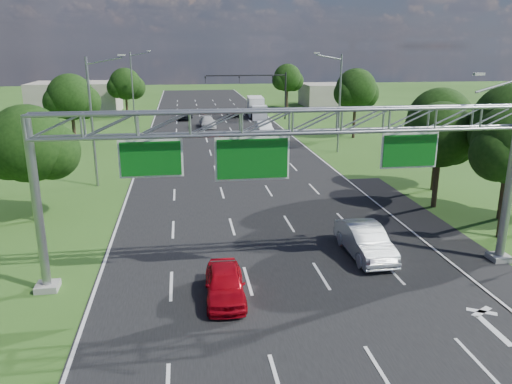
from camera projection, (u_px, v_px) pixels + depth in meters
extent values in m
plane|color=#2D5319|center=(240.00, 180.00, 41.52)|extent=(220.00, 220.00, 0.00)
cube|color=black|center=(240.00, 180.00, 41.52)|extent=(18.00, 180.00, 0.02)
cube|color=black|center=(455.00, 247.00, 27.76)|extent=(3.00, 30.00, 0.02)
cube|color=gray|center=(499.00, 257.00, 26.00)|extent=(1.00, 1.00, 0.30)
cylinder|color=gray|center=(510.00, 186.00, 24.92)|extent=(0.44, 0.44, 8.00)
cube|color=gray|center=(48.00, 287.00, 22.85)|extent=(1.00, 1.00, 0.30)
cylinder|color=gray|center=(37.00, 207.00, 21.76)|extent=(0.40, 0.40, 8.00)
cylinder|color=gray|center=(501.00, 85.00, 23.35)|extent=(2.54, 0.12, 0.79)
cube|color=beige|center=(479.00, 74.00, 23.04)|extent=(0.50, 0.22, 0.12)
cube|color=white|center=(151.00, 158.00, 21.88)|extent=(2.80, 0.05, 1.70)
cube|color=#0B5914|center=(151.00, 159.00, 21.83)|extent=(2.62, 0.05, 1.52)
cube|color=white|center=(252.00, 159.00, 22.56)|extent=(3.40, 0.05, 2.00)
cube|color=#0B5914|center=(253.00, 159.00, 22.50)|extent=(3.22, 0.05, 1.82)
cube|color=white|center=(409.00, 150.00, 23.57)|extent=(2.80, 0.05, 1.70)
cube|color=#0B5914|center=(410.00, 151.00, 23.51)|extent=(2.62, 0.05, 1.52)
cylinder|color=black|center=(285.00, 96.00, 75.31)|extent=(0.24, 0.24, 7.00)
cylinder|color=black|center=(246.00, 75.00, 73.60)|extent=(12.00, 0.18, 0.18)
imported|color=black|center=(205.00, 80.00, 72.91)|extent=(0.18, 0.22, 1.10)
imported|color=black|center=(239.00, 79.00, 73.61)|extent=(0.18, 0.22, 1.10)
imported|color=black|center=(273.00, 79.00, 74.31)|extent=(0.18, 0.22, 1.10)
cylinder|color=gray|center=(92.00, 124.00, 38.50)|extent=(0.20, 0.20, 10.00)
cylinder|color=gray|center=(104.00, 61.00, 37.36)|extent=(2.78, 0.12, 0.60)
cube|color=beige|center=(121.00, 55.00, 37.43)|extent=(0.55, 0.22, 0.12)
cylinder|color=gray|center=(132.00, 88.00, 71.73)|extent=(0.20, 0.20, 10.00)
cylinder|color=gray|center=(139.00, 54.00, 70.59)|extent=(2.78, 0.12, 0.60)
cube|color=beige|center=(149.00, 51.00, 70.66)|extent=(0.55, 0.22, 0.12)
cylinder|color=gray|center=(340.00, 104.00, 51.22)|extent=(0.20, 0.20, 10.00)
cylinder|color=gray|center=(329.00, 57.00, 49.72)|extent=(2.78, 0.12, 0.60)
cube|color=beige|center=(317.00, 53.00, 49.43)|extent=(0.55, 0.22, 0.12)
cylinder|color=#2D2116|center=(503.00, 207.00, 28.65)|extent=(0.36, 0.36, 3.74)
sphere|color=black|center=(512.00, 145.00, 27.63)|extent=(4.40, 4.40, 4.40)
sphere|color=black|center=(498.00, 154.00, 27.33)|extent=(3.08, 3.08, 3.08)
cylinder|color=#2D2116|center=(504.00, 188.00, 31.72)|extent=(0.36, 0.36, 4.18)
sphere|color=black|center=(498.00, 133.00, 30.26)|extent=(3.50, 3.50, 3.50)
cylinder|color=#2D2116|center=(436.00, 184.00, 34.27)|extent=(0.36, 0.36, 3.30)
sphere|color=black|center=(441.00, 135.00, 33.31)|extent=(4.40, 4.40, 4.40)
sphere|color=black|center=(452.00, 141.00, 34.00)|extent=(3.30, 3.30, 3.30)
sphere|color=black|center=(428.00, 142.00, 33.01)|extent=(3.08, 3.08, 3.08)
cylinder|color=#2D2116|center=(435.00, 168.00, 38.31)|extent=(0.36, 0.36, 3.52)
sphere|color=black|center=(440.00, 120.00, 37.28)|extent=(4.80, 4.80, 4.80)
sphere|color=black|center=(451.00, 127.00, 38.00)|extent=(3.60, 3.60, 3.60)
sphere|color=black|center=(427.00, 127.00, 36.98)|extent=(3.36, 3.36, 3.36)
cylinder|color=#2D2116|center=(35.00, 198.00, 31.53)|extent=(0.36, 0.36, 3.08)
sphere|color=black|center=(28.00, 144.00, 30.56)|extent=(4.80, 4.80, 4.80)
sphere|color=black|center=(51.00, 151.00, 31.27)|extent=(3.60, 3.60, 3.60)
sphere|color=black|center=(9.00, 153.00, 30.25)|extent=(3.36, 3.36, 3.36)
cylinder|color=#2D2116|center=(74.00, 133.00, 52.99)|extent=(0.36, 0.36, 3.74)
sphere|color=black|center=(71.00, 97.00, 51.93)|extent=(4.80, 4.80, 4.80)
sphere|color=black|center=(84.00, 102.00, 52.64)|extent=(3.60, 3.60, 3.60)
sphere|color=black|center=(60.00, 102.00, 51.62)|extent=(3.36, 3.36, 3.36)
cylinder|color=#2D2116|center=(127.00, 107.00, 77.21)|extent=(0.36, 0.36, 3.30)
sphere|color=black|center=(125.00, 84.00, 76.20)|extent=(4.80, 4.80, 4.80)
sphere|color=black|center=(134.00, 87.00, 76.92)|extent=(3.60, 3.60, 3.60)
sphere|color=black|center=(118.00, 87.00, 75.90)|extent=(3.36, 3.36, 3.36)
cylinder|color=#2D2116|center=(354.00, 122.00, 60.30)|extent=(0.36, 0.36, 3.96)
sphere|color=black|center=(356.00, 89.00, 59.20)|extent=(4.80, 4.80, 4.80)
sphere|color=black|center=(364.00, 93.00, 59.92)|extent=(3.60, 3.60, 3.60)
sphere|color=black|center=(348.00, 93.00, 58.90)|extent=(3.36, 3.36, 3.36)
cylinder|color=#2D2116|center=(287.00, 99.00, 88.56)|extent=(0.36, 0.36, 3.52)
sphere|color=black|center=(287.00, 78.00, 87.53)|extent=(4.80, 4.80, 4.80)
sphere|color=black|center=(293.00, 81.00, 88.24)|extent=(3.60, 3.60, 3.60)
sphere|color=black|center=(282.00, 81.00, 87.23)|extent=(3.36, 3.36, 3.36)
cube|color=gray|center=(76.00, 98.00, 83.30)|extent=(14.00, 10.00, 5.00)
cube|color=gray|center=(335.00, 95.00, 93.70)|extent=(12.00, 9.00, 4.00)
imported|color=#BC0815|center=(225.00, 284.00, 21.87)|extent=(1.86, 4.32, 1.45)
imported|color=silver|center=(365.00, 241.00, 26.37)|extent=(1.90, 5.18, 1.69)
imported|color=silver|center=(208.00, 122.00, 68.53)|extent=(2.27, 5.05, 1.44)
imported|color=black|center=(233.00, 113.00, 78.73)|extent=(1.82, 3.85, 1.06)
imported|color=black|center=(185.00, 115.00, 75.54)|extent=(2.38, 4.72, 1.54)
imported|color=white|center=(264.00, 128.00, 62.87)|extent=(1.83, 5.05, 1.66)
cube|color=white|center=(256.00, 106.00, 78.99)|extent=(2.71, 5.95, 2.90)
cube|color=silver|center=(259.00, 113.00, 75.28)|extent=(2.37, 2.28, 2.13)
cylinder|color=black|center=(252.00, 117.00, 75.47)|extent=(0.34, 0.97, 0.97)
cylinder|color=black|center=(266.00, 116.00, 75.77)|extent=(0.34, 0.97, 0.97)
cylinder|color=black|center=(247.00, 112.00, 80.99)|extent=(0.34, 0.97, 0.97)
cylinder|color=black|center=(260.00, 112.00, 81.29)|extent=(0.34, 0.97, 0.97)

